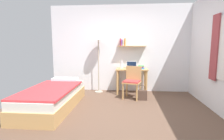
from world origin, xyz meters
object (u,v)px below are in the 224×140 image
(desk_chair, at_px, (132,80))
(book_stack, at_px, (141,67))
(bed, at_px, (53,98))
(laptop, at_px, (132,67))
(handbag, at_px, (141,95))
(desk, at_px, (132,74))
(standing_lamp, at_px, (98,40))
(water_bottle, at_px, (122,64))

(desk_chair, height_order, book_stack, desk_chair)
(bed, distance_m, laptop, 2.35)
(desk_chair, xyz_separation_m, handbag, (0.23, -0.15, -0.34))
(desk, distance_m, laptop, 0.21)
(standing_lamp, xyz_separation_m, book_stack, (1.24, -0.06, -0.78))
(bed, relative_size, handbag, 5.17)
(desk, xyz_separation_m, handbag, (0.24, -0.64, -0.44))
(desk_chair, height_order, laptop, laptop)
(laptop, bearing_deg, desk, -82.76)
(laptop, bearing_deg, standing_lamp, -179.43)
(handbag, bearing_deg, book_stack, 88.15)
(standing_lamp, height_order, handbag, standing_lamp)
(standing_lamp, bearing_deg, bed, -119.23)
(water_bottle, bearing_deg, laptop, 2.70)
(book_stack, height_order, handbag, book_stack)
(standing_lamp, bearing_deg, water_bottle, -0.34)
(desk, relative_size, laptop, 2.99)
(bed, xyz_separation_m, desk, (1.78, 1.40, 0.34))
(desk, xyz_separation_m, water_bottle, (-0.30, 0.03, 0.27))
(desk, bearing_deg, water_bottle, 174.99)
(desk_chair, distance_m, water_bottle, 0.70)
(water_bottle, distance_m, book_stack, 0.57)
(desk_chair, bearing_deg, handbag, -33.42)
(bed, bearing_deg, laptop, 39.09)
(laptop, distance_m, handbag, 0.97)
(bed, distance_m, water_bottle, 2.15)
(standing_lamp, relative_size, book_stack, 6.89)
(handbag, bearing_deg, water_bottle, 129.10)
(water_bottle, bearing_deg, handbag, -50.90)
(desk, relative_size, desk_chair, 1.07)
(desk, height_order, handbag, desk)
(bed, height_order, handbag, bed)
(handbag, bearing_deg, desk, 110.77)
(desk, distance_m, handbag, 0.81)
(desk, xyz_separation_m, laptop, (-0.01, 0.04, 0.21))
(bed, height_order, desk, desk)
(desk_chair, xyz_separation_m, water_bottle, (-0.31, 0.51, 0.37))
(bed, relative_size, water_bottle, 8.84)
(desk_chair, relative_size, book_stack, 3.29)
(water_bottle, xyz_separation_m, handbag, (0.54, -0.66, -0.71))
(book_stack, bearing_deg, bed, -146.16)
(bed, bearing_deg, desk, 38.23)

